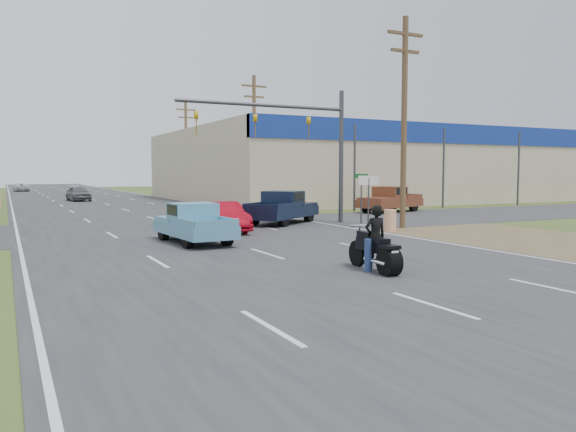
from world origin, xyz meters
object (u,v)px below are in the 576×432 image
brown_pickup (389,199)px  distant_car_white (21,187)px  distant_car_grey (78,194)px  navy_pickup (283,207)px  rider (375,240)px  blue_pickup (193,223)px  red_convertible (224,217)px  distant_car_silver (75,189)px  motorcycle (377,252)px

brown_pickup → distant_car_white: 60.44m
distant_car_grey → distant_car_white: size_ratio=0.99×
navy_pickup → distant_car_white: navy_pickup is taller
distant_car_grey → rider: bearing=-92.9°
navy_pickup → distant_car_grey: size_ratio=1.28×
navy_pickup → distant_car_white: (-10.98, 60.93, -0.28)m
blue_pickup → brown_pickup: 19.45m
rider → distant_car_white: 75.18m
red_convertible → distant_car_grey: distant_car_grey is taller
blue_pickup → navy_pickup: bearing=37.1°
distant_car_grey → distant_car_silver: 18.71m
rider → blue_pickup: 8.66m
navy_pickup → distant_car_white: 61.91m
red_convertible → distant_car_silver: red_convertible is taller
distant_car_grey → navy_pickup: bearing=-83.3°
rider → navy_pickup: same height
rider → navy_pickup: bearing=-102.8°
red_convertible → distant_car_white: 63.82m
distant_car_silver → distant_car_white: (-5.71, 13.04, -0.04)m
motorcycle → rider: rider is taller
distant_car_silver → blue_pickup: bearing=-84.7°
motorcycle → distant_car_silver: (-1.14, 61.89, 0.09)m
red_convertible → distant_car_silver: (-1.01, 50.42, -0.05)m
blue_pickup → distant_car_white: 66.72m
rider → distant_car_silver: bearing=-85.2°
navy_pickup → brown_pickup: 10.95m
navy_pickup → red_convertible: bearing=-96.8°
distant_car_grey → distant_car_white: bearing=90.7°
rider → blue_pickup: rider is taller
distant_car_grey → distant_car_silver: bearing=78.4°
distant_car_silver → distant_car_grey: bearing=-88.3°
navy_pickup → blue_pickup: bearing=-87.2°
red_convertible → distant_car_white: (-6.72, 63.46, -0.09)m
distant_car_white → motorcycle: bearing=92.3°
red_convertible → brown_pickup: 15.87m
motorcycle → navy_pickup: size_ratio=0.45×
red_convertible → rider: size_ratio=2.38×
brown_pickup → distant_car_silver: (-15.34, 43.60, -0.25)m
motorcycle → rider: bearing=90.0°
distant_car_silver → red_convertible: bearing=-82.1°
blue_pickup → distant_car_silver: blue_pickup is taller
blue_pickup → distant_car_grey: size_ratio=1.14×
motorcycle → distant_car_silver: distant_car_silver is taller
red_convertible → distant_car_white: red_convertible is taller
blue_pickup → navy_pickup: navy_pickup is taller
motorcycle → distant_car_grey: size_ratio=0.58×
distant_car_grey → blue_pickup: bearing=-96.2°
brown_pickup → rider: bearing=122.1°
blue_pickup → distant_car_silver: 53.55m
motorcycle → navy_pickup: (4.13, 14.01, 0.32)m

